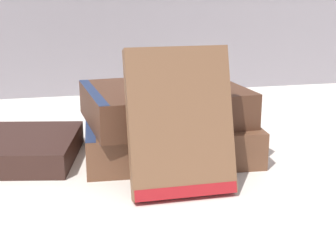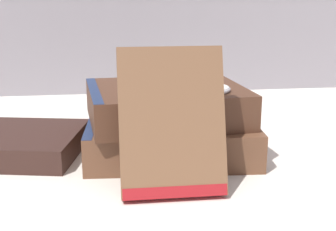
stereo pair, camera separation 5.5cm
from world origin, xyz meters
name	(u,v)px [view 1 (the left image)]	position (x,y,z in m)	size (l,w,h in m)	color
ground_plane	(143,164)	(0.00, 0.00, 0.00)	(3.00, 3.00, 0.00)	silver
book_flat_bottom	(165,138)	(0.03, 0.03, 0.02)	(0.22, 0.17, 0.05)	brown
book_flat_top	(160,104)	(0.03, 0.03, 0.07)	(0.21, 0.18, 0.05)	#4C2D1E
book_leaning_front	(180,127)	(0.03, -0.09, 0.07)	(0.11, 0.06, 0.15)	brown
pocket_watch	(206,88)	(0.08, 0.00, 0.09)	(0.06, 0.06, 0.01)	white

